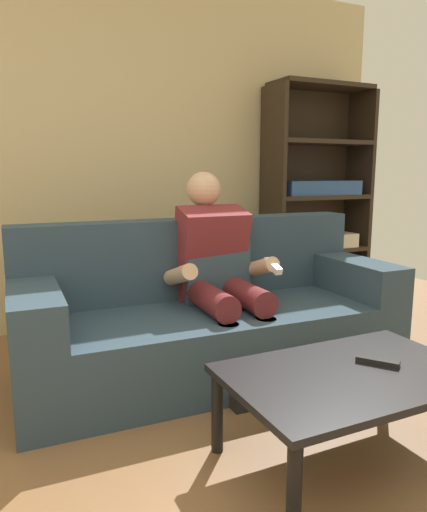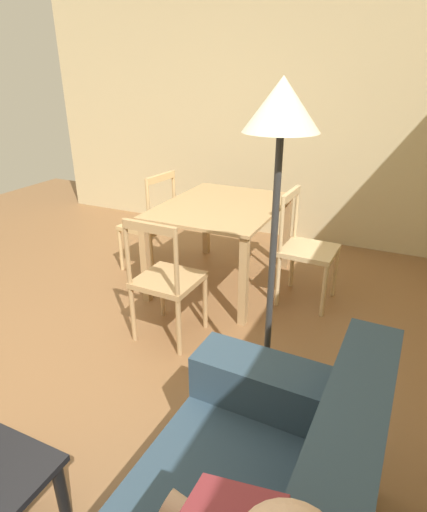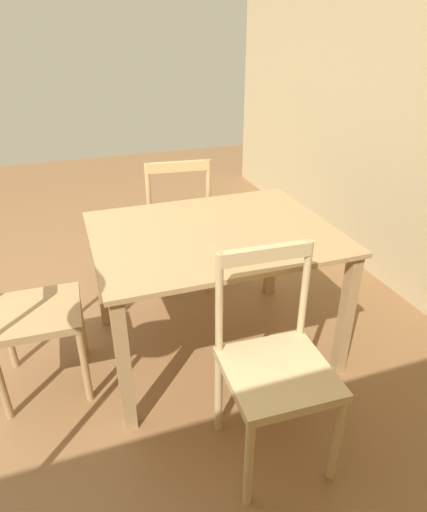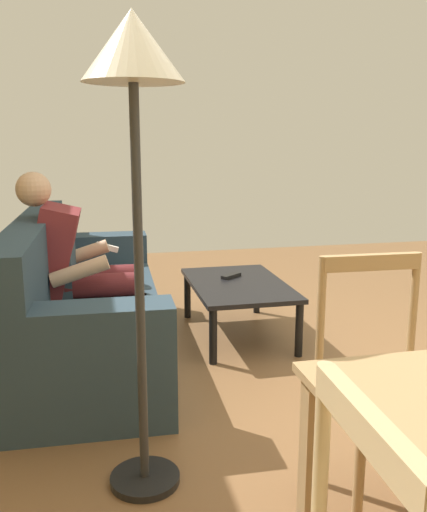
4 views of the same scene
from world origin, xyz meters
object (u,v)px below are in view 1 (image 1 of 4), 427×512
(couch, at_px, (209,317))
(bookshelf, at_px, (315,219))
(coffee_table, at_px, (351,382))
(tv_remote, at_px, (378,361))
(person_lounging, at_px, (219,271))

(couch, distance_m, bookshelf, 1.80)
(bookshelf, bearing_deg, coffee_table, -123.29)
(bookshelf, bearing_deg, couch, -146.72)
(couch, relative_size, tv_remote, 12.81)
(coffee_table, bearing_deg, bookshelf, 56.71)
(person_lounging, distance_m, tv_remote, 1.10)
(person_lounging, relative_size, tv_remote, 6.80)
(bookshelf, bearing_deg, person_lounging, -145.70)
(couch, bearing_deg, bookshelf, 33.28)
(couch, height_order, tv_remote, couch)
(tv_remote, relative_size, bookshelf, 0.09)
(person_lounging, bearing_deg, couch, -175.05)
(tv_remote, height_order, bookshelf, bookshelf)
(person_lounging, height_order, tv_remote, person_lounging)
(person_lounging, height_order, bookshelf, bookshelf)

